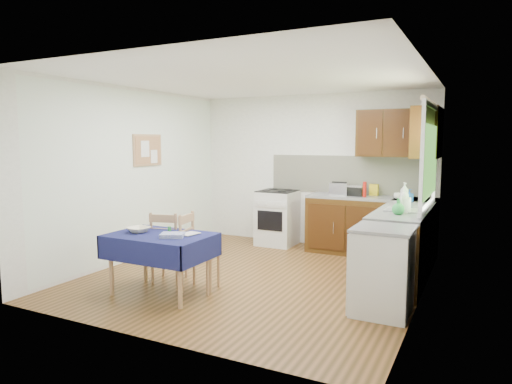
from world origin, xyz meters
The scene contains 33 objects.
floor centered at (0.00, 0.00, 0.00)m, with size 4.20×4.20×0.00m, color #473012.
ceiling centered at (0.00, 0.00, 2.50)m, with size 4.00×4.20×0.02m, color white.
wall_back centered at (0.00, 2.10, 1.25)m, with size 4.00×0.02×2.50m, color white.
wall_front centered at (0.00, -2.10, 1.25)m, with size 4.00×0.02×2.50m, color white.
wall_left centered at (-2.00, 0.00, 1.25)m, with size 0.02×4.20×2.50m, color white.
wall_right centered at (2.00, 0.00, 1.25)m, with size 0.02×4.20×2.50m, color white.
base_cabinets centered at (1.36, 1.26, 0.43)m, with size 1.90×2.30×0.86m.
worktop_back centered at (1.05, 1.80, 0.88)m, with size 1.90×0.60×0.04m, color slate.
worktop_right centered at (1.70, 0.65, 0.88)m, with size 0.60×1.70×0.04m, color slate.
worktop_corner centered at (1.70, 1.80, 0.88)m, with size 0.60×0.60×0.04m, color slate.
splashback centered at (0.65, 2.08, 1.20)m, with size 2.70×0.02×0.60m, color beige.
upper_cabinets centered at (1.52, 1.80, 1.85)m, with size 1.20×0.85×0.70m.
stove centered at (-0.50, 1.80, 0.46)m, with size 0.60×0.61×0.92m.
window centered at (1.97, 0.70, 1.65)m, with size 0.04×1.48×1.26m.
fridge centered at (1.70, -0.55, 0.44)m, with size 0.58×0.60×0.89m.
corkboard centered at (-1.97, 0.30, 1.60)m, with size 0.04×0.62×0.47m.
dining_table centered at (-0.67, -1.08, 0.59)m, with size 1.15×0.78×0.69m.
chair_far centered at (-0.87, -0.69, 0.47)m, with size 0.47×0.47×0.88m.
chair_near centered at (-0.39, -0.77, 0.48)m, with size 0.45×0.45×0.90m.
toaster centered at (0.58, 1.72, 1.00)m, with size 0.28×0.17×0.21m.
sandwich_press centered at (0.79, 1.80, 0.98)m, with size 0.28×0.24×0.16m.
sauce_bottle centered at (0.98, 1.67, 1.02)m, with size 0.05×0.05×0.23m, color #B4150E.
yellow_packet centered at (1.06, 1.96, 0.99)m, with size 0.13×0.09×0.17m, color gold.
dish_rack centered at (1.74, 0.51, 0.92)m, with size 0.45×0.34×0.21m.
kettle centered at (1.75, 0.39, 1.01)m, with size 0.14×0.14×0.24m.
cup centered at (1.47, 1.66, 0.95)m, with size 0.11×0.11×0.09m, color white.
soap_bottle_a centered at (1.64, 1.08, 1.05)m, with size 0.11×0.11×0.30m, color silver.
soap_bottle_b centered at (1.66, 1.40, 0.99)m, with size 0.08×0.08×0.18m, color blue.
soap_bottle_c centered at (1.71, 0.22, 0.99)m, with size 0.14×0.14×0.18m, color green.
plate_bowl centered at (-0.96, -1.10, 0.72)m, with size 0.25×0.25×0.06m, color beige.
book centered at (-0.44, -0.94, 0.70)m, with size 0.16×0.22×0.02m, color white.
spice_jar centered at (-0.60, -1.00, 0.73)m, with size 0.04×0.04×0.08m, color #227F33.
tea_towel centered at (-0.45, -1.14, 0.71)m, with size 0.25×0.20×0.04m, color #283994.
Camera 1 is at (2.56, -5.11, 1.74)m, focal length 32.00 mm.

